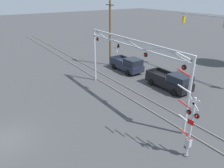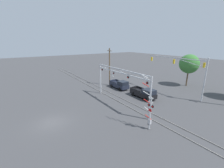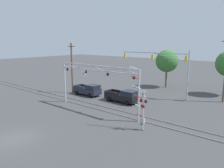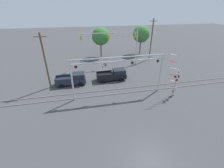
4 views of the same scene
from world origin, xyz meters
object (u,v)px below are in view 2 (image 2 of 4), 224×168
(pickup_truck_lead, at_px, (144,93))
(pickup_truck_following, at_px, (120,85))
(crossing_gantry, at_px, (120,79))
(traffic_signal_span, at_px, (188,69))
(utility_pole_left, at_px, (110,67))
(background_tree_beyond_span, at_px, (189,64))
(crossing_signal_mast, at_px, (149,112))

(pickup_truck_lead, height_order, pickup_truck_following, same)
(crossing_gantry, relative_size, pickup_truck_following, 2.65)
(traffic_signal_span, distance_m, pickup_truck_lead, 9.44)
(traffic_signal_span, distance_m, pickup_truck_following, 14.23)
(utility_pole_left, bearing_deg, background_tree_beyond_span, 54.47)
(crossing_gantry, distance_m, utility_pole_left, 11.66)
(crossing_gantry, height_order, background_tree_beyond_span, background_tree_beyond_span)
(pickup_truck_lead, bearing_deg, crossing_signal_mast, -43.00)
(background_tree_beyond_span, bearing_deg, traffic_signal_span, -62.03)
(crossing_signal_mast, bearing_deg, utility_pole_left, 160.60)
(traffic_signal_span, height_order, pickup_truck_lead, traffic_signal_span)
(pickup_truck_following, bearing_deg, background_tree_beyond_span, 64.14)
(crossing_signal_mast, distance_m, pickup_truck_lead, 10.78)
(crossing_signal_mast, bearing_deg, traffic_signal_span, 105.30)
(pickup_truck_lead, bearing_deg, utility_pole_left, -176.52)
(traffic_signal_span, relative_size, pickup_truck_lead, 2.36)
(crossing_gantry, distance_m, background_tree_beyond_span, 20.16)
(utility_pole_left, bearing_deg, crossing_signal_mast, -19.40)
(crossing_gantry, xyz_separation_m, pickup_truck_lead, (0.38, 5.50, -3.50))
(crossing_gantry, relative_size, pickup_truck_lead, 2.49)
(traffic_signal_span, relative_size, background_tree_beyond_span, 1.68)
(pickup_truck_following, bearing_deg, crossing_signal_mast, -24.86)
(crossing_gantry, xyz_separation_m, crossing_signal_mast, (8.21, -1.80, -2.20))
(crossing_gantry, bearing_deg, utility_pole_left, 155.54)
(crossing_gantry, bearing_deg, pickup_truck_following, 143.01)
(crossing_gantry, height_order, pickup_truck_lead, crossing_gantry)
(pickup_truck_lead, relative_size, background_tree_beyond_span, 0.71)
(pickup_truck_lead, relative_size, pickup_truck_following, 1.06)
(crossing_signal_mast, xyz_separation_m, pickup_truck_following, (-15.12, 7.01, -1.30))
(crossing_gantry, xyz_separation_m, pickup_truck_following, (-6.91, 5.21, -3.50))
(crossing_gantry, bearing_deg, pickup_truck_lead, 86.01)
(traffic_signal_span, bearing_deg, background_tree_beyond_span, 117.97)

